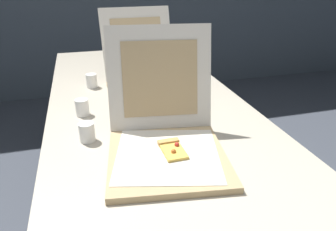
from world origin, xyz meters
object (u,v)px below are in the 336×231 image
(pizza_box_middle, at_px, (147,80))
(cup_white_mid, at_px, (82,107))
(pizza_box_front, at_px, (166,138))
(cup_white_near_center, at_px, (87,132))
(table, at_px, (153,120))
(cup_white_far, at_px, (92,81))

(pizza_box_middle, relative_size, cup_white_mid, 7.11)
(pizza_box_front, relative_size, pizza_box_middle, 1.01)
(cup_white_mid, bearing_deg, pizza_box_front, -55.81)
(cup_white_mid, bearing_deg, cup_white_near_center, -87.55)
(pizza_box_front, bearing_deg, pizza_box_middle, 92.46)
(table, distance_m, pizza_box_middle, 0.28)
(cup_white_near_center, relative_size, cup_white_mid, 1.00)
(cup_white_far, bearing_deg, cup_white_mid, -99.52)
(cup_white_near_center, xyz_separation_m, cup_white_far, (0.05, 0.58, 0.00))
(cup_white_near_center, height_order, cup_white_far, same)
(pizza_box_front, bearing_deg, cup_white_near_center, 157.05)
(cup_white_far, distance_m, cup_white_mid, 0.35)
(pizza_box_front, relative_size, cup_white_far, 7.18)
(pizza_box_front, distance_m, cup_white_mid, 0.47)
(table, xyz_separation_m, cup_white_near_center, (-0.29, -0.19, 0.08))
(table, bearing_deg, cup_white_mid, 171.19)
(cup_white_near_center, bearing_deg, pizza_box_middle, 54.68)
(table, height_order, pizza_box_front, pizza_box_front)
(pizza_box_front, bearing_deg, cup_white_far, 114.19)
(table, relative_size, pizza_box_middle, 4.70)
(cup_white_near_center, relative_size, cup_white_far, 1.00)
(pizza_box_front, relative_size, cup_white_near_center, 7.18)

